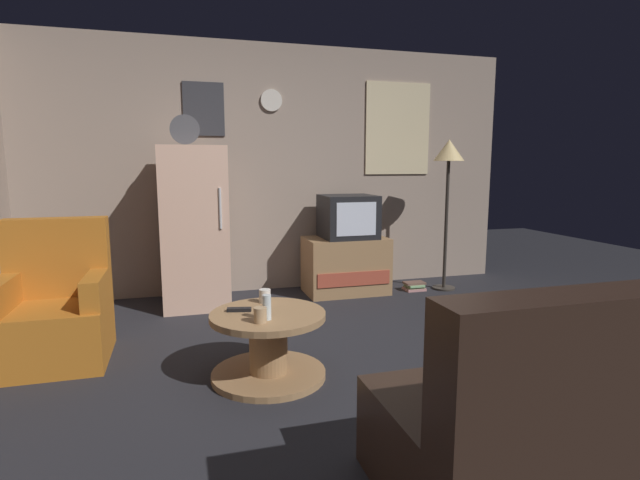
# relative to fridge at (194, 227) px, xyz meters

# --- Properties ---
(ground_plane) EXTENTS (12.00, 12.00, 0.00)m
(ground_plane) POSITION_rel_fridge_xyz_m (0.87, -1.96, -0.75)
(ground_plane) COLOR #232328
(wall_with_art) EXTENTS (5.20, 0.12, 2.56)m
(wall_with_art) POSITION_rel_fridge_xyz_m (0.88, 0.49, 0.53)
(wall_with_art) COLOR gray
(wall_with_art) RESTS_ON ground_plane
(fridge) EXTENTS (0.60, 0.62, 1.77)m
(fridge) POSITION_rel_fridge_xyz_m (0.00, 0.00, 0.00)
(fridge) COLOR beige
(fridge) RESTS_ON ground_plane
(tv_stand) EXTENTS (0.84, 0.53, 0.58)m
(tv_stand) POSITION_rel_fridge_xyz_m (1.52, 0.07, -0.46)
(tv_stand) COLOR #9E754C
(tv_stand) RESTS_ON ground_plane
(crt_tv) EXTENTS (0.54, 0.51, 0.44)m
(crt_tv) POSITION_rel_fridge_xyz_m (1.54, 0.07, 0.05)
(crt_tv) COLOR black
(crt_tv) RESTS_ON tv_stand
(standing_lamp) EXTENTS (0.32, 0.32, 1.59)m
(standing_lamp) POSITION_rel_fridge_xyz_m (2.60, -0.08, 0.60)
(standing_lamp) COLOR #332D28
(standing_lamp) RESTS_ON ground_plane
(coffee_table) EXTENTS (0.72, 0.72, 0.42)m
(coffee_table) POSITION_rel_fridge_xyz_m (0.37, -1.78, -0.54)
(coffee_table) COLOR #9E754C
(coffee_table) RESTS_ON ground_plane
(wine_glass) EXTENTS (0.05, 0.05, 0.15)m
(wine_glass) POSITION_rel_fridge_xyz_m (0.34, -1.91, -0.26)
(wine_glass) COLOR silver
(wine_glass) RESTS_ON coffee_table
(mug_ceramic_white) EXTENTS (0.08, 0.08, 0.09)m
(mug_ceramic_white) POSITION_rel_fridge_xyz_m (0.39, -1.55, -0.29)
(mug_ceramic_white) COLOR silver
(mug_ceramic_white) RESTS_ON coffee_table
(mug_ceramic_tan) EXTENTS (0.08, 0.08, 0.09)m
(mug_ceramic_tan) POSITION_rel_fridge_xyz_m (0.30, -1.96, -0.29)
(mug_ceramic_tan) COLOR tan
(mug_ceramic_tan) RESTS_ON coffee_table
(remote_control) EXTENTS (0.16, 0.08, 0.02)m
(remote_control) POSITION_rel_fridge_xyz_m (0.21, -1.70, -0.32)
(remote_control) COLOR black
(remote_control) RESTS_ON coffee_table
(armchair) EXTENTS (0.68, 0.68, 0.96)m
(armchair) POSITION_rel_fridge_xyz_m (-0.97, -1.08, -0.42)
(armchair) COLOR #B2661E
(armchair) RESTS_ON ground_plane
(couch) EXTENTS (1.70, 0.80, 0.92)m
(couch) POSITION_rel_fridge_xyz_m (1.45, -3.22, -0.44)
(couch) COLOR black
(couch) RESTS_ON ground_plane
(book_stack) EXTENTS (0.22, 0.17, 0.09)m
(book_stack) POSITION_rel_fridge_xyz_m (2.26, -0.05, -0.71)
(book_stack) COLOR tan
(book_stack) RESTS_ON ground_plane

